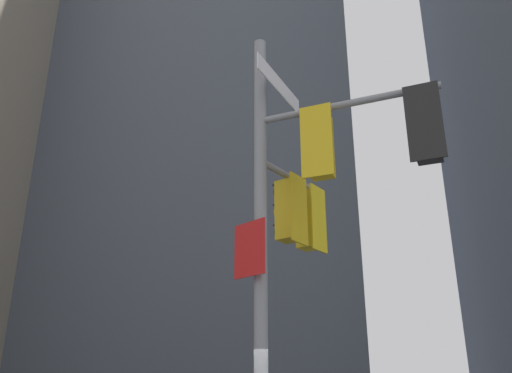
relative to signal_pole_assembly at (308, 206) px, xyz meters
name	(u,v)px	position (x,y,z in m)	size (l,w,h in m)	color
building_mid_block	(206,74)	(-2.80, 20.72, 15.55)	(14.20, 14.20, 40.27)	#4C5460
signal_pole_assembly	(308,206)	(0.00, 0.00, 0.00)	(2.88, 2.75, 7.50)	gray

